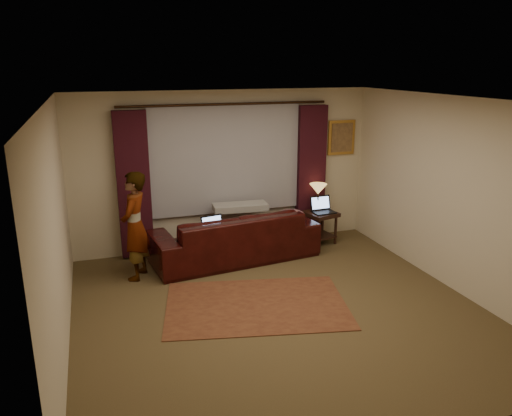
{
  "coord_description": "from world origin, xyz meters",
  "views": [
    {
      "loc": [
        -2.08,
        -5.32,
        3.01
      ],
      "look_at": [
        0.1,
        1.2,
        1.0
      ],
      "focal_mm": 35.0,
      "sensor_mm": 36.0,
      "label": 1
    }
  ],
  "objects_px": {
    "laptop_sofa": "(215,226)",
    "end_table": "(320,227)",
    "person": "(135,226)",
    "laptop_table": "(324,205)",
    "tiffany_lamp": "(318,197)",
    "sofa": "(234,227)"
  },
  "relations": [
    {
      "from": "sofa",
      "to": "laptop_table",
      "type": "relative_size",
      "value": 6.48
    },
    {
      "from": "person",
      "to": "laptop_sofa",
      "type": "bearing_deg",
      "value": 114.55
    },
    {
      "from": "sofa",
      "to": "laptop_table",
      "type": "xyz_separation_m",
      "value": [
        1.64,
        0.17,
        0.16
      ]
    },
    {
      "from": "laptop_sofa",
      "to": "person",
      "type": "bearing_deg",
      "value": 170.05
    },
    {
      "from": "sofa",
      "to": "tiffany_lamp",
      "type": "height_order",
      "value": "sofa"
    },
    {
      "from": "sofa",
      "to": "tiffany_lamp",
      "type": "distance_m",
      "value": 1.64
    },
    {
      "from": "laptop_sofa",
      "to": "laptop_table",
      "type": "relative_size",
      "value": 0.94
    },
    {
      "from": "laptop_sofa",
      "to": "end_table",
      "type": "distance_m",
      "value": 2.05
    },
    {
      "from": "tiffany_lamp",
      "to": "sofa",
      "type": "bearing_deg",
      "value": -168.71
    },
    {
      "from": "end_table",
      "to": "tiffany_lamp",
      "type": "xyz_separation_m",
      "value": [
        -0.02,
        0.09,
        0.51
      ]
    },
    {
      "from": "laptop_table",
      "to": "person",
      "type": "height_order",
      "value": "person"
    },
    {
      "from": "sofa",
      "to": "end_table",
      "type": "height_order",
      "value": "sofa"
    },
    {
      "from": "sofa",
      "to": "person",
      "type": "distance_m",
      "value": 1.58
    },
    {
      "from": "tiffany_lamp",
      "to": "person",
      "type": "height_order",
      "value": "person"
    },
    {
      "from": "sofa",
      "to": "laptop_table",
      "type": "distance_m",
      "value": 1.65
    },
    {
      "from": "laptop_sofa",
      "to": "tiffany_lamp",
      "type": "bearing_deg",
      "value": 4.64
    },
    {
      "from": "sofa",
      "to": "laptop_sofa",
      "type": "xyz_separation_m",
      "value": [
        -0.36,
        -0.23,
        0.13
      ]
    },
    {
      "from": "sofa",
      "to": "end_table",
      "type": "relative_size",
      "value": 4.7
    },
    {
      "from": "laptop_sofa",
      "to": "laptop_table",
      "type": "height_order",
      "value": "laptop_table"
    },
    {
      "from": "laptop_table",
      "to": "person",
      "type": "distance_m",
      "value": 3.2
    },
    {
      "from": "tiffany_lamp",
      "to": "person",
      "type": "distance_m",
      "value": 3.17
    },
    {
      "from": "laptop_sofa",
      "to": "laptop_table",
      "type": "distance_m",
      "value": 2.03
    }
  ]
}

